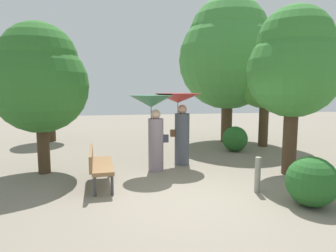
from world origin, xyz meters
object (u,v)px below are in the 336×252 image
park_bench (99,163)px  tree_far_back (228,53)px  tree_near_left (49,82)px  tree_mid_right (294,63)px  path_marker_post (258,175)px  person_right (179,113)px  tree_mid_left (40,78)px  person_left (153,117)px  tree_near_right (266,70)px

park_bench → tree_far_back: (4.91, 4.73, 3.11)m
park_bench → tree_near_left: (-2.21, 6.27, 1.97)m
tree_mid_right → path_marker_post: tree_mid_right is taller
tree_mid_right → tree_far_back: (0.20, 4.65, 0.84)m
tree_far_back → path_marker_post: size_ratio=7.80×
person_right → tree_near_left: 6.53m
tree_mid_left → path_marker_post: bearing=-26.4°
tree_mid_right → person_left: bearing=164.9°
park_bench → tree_mid_right: size_ratio=0.37×
tree_far_back → tree_near_right: bearing=-48.0°
tree_near_left → tree_mid_right: (6.93, -6.18, 0.30)m
tree_mid_left → tree_near_right: bearing=17.3°
park_bench → tree_mid_left: tree_mid_left is taller
person_right → path_marker_post: 3.00m
person_left → tree_mid_right: bearing=-101.1°
tree_near_left → tree_far_back: 7.38m
person_right → tree_near_right: tree_near_right is taller
tree_near_left → path_marker_post: 9.36m
tree_far_back → path_marker_post: bearing=-105.9°
person_left → tree_mid_left: 2.98m
park_bench → tree_far_back: size_ratio=0.26×
park_bench → path_marker_post: 3.43m
park_bench → tree_far_back: tree_far_back is taller
park_bench → tree_mid_left: size_ratio=0.40×
person_left → tree_far_back: (3.56, 3.75, 2.19)m
tree_near_left → tree_far_back: bearing=-12.1°
park_bench → tree_near_left: size_ratio=0.42×
tree_mid_left → path_marker_post: tree_mid_left is taller
tree_near_right → tree_mid_right: 3.72m
person_right → path_marker_post: size_ratio=2.74×
park_bench → tree_mid_right: (4.72, 0.08, 2.27)m
tree_mid_right → tree_mid_left: bearing=168.7°
person_right → person_left: bearing=127.4°
person_right → park_bench: bearing=129.1°
person_right → tree_mid_left: (-3.62, -0.23, 0.94)m
tree_near_right → tree_far_back: tree_far_back is taller
person_left → tree_mid_right: 3.74m
tree_far_back → person_right: bearing=-130.5°
person_left → person_right: size_ratio=0.98×
tree_mid_left → path_marker_post: size_ratio=5.09×
park_bench → person_right: bearing=-58.0°
tree_near_right → tree_mid_left: (-7.37, -2.29, -0.42)m
tree_mid_left → person_left: bearing=-6.6°
park_bench → tree_mid_right: 5.24m
person_left → person_right: 1.00m
person_right → tree_near_left: size_ratio=0.56×
park_bench → tree_mid_right: tree_mid_right is taller
path_marker_post → person_right: bearing=113.1°
person_right → tree_near_right: bearing=-57.2°
park_bench → tree_near_left: 6.93m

